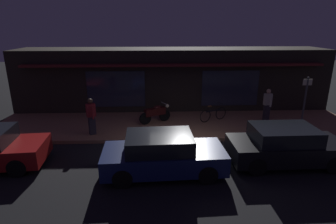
% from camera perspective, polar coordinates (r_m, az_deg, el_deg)
% --- Properties ---
extents(ground_plane, '(60.00, 60.00, 0.00)m').
position_cam_1_polar(ground_plane, '(11.13, 2.69, -8.37)').
color(ground_plane, black).
extents(sidewalk_slab, '(18.00, 4.00, 0.15)m').
position_cam_1_polar(sidewalk_slab, '(13.86, 1.62, -2.69)').
color(sidewalk_slab, '#8C6047').
rests_on(sidewalk_slab, ground_plane).
extents(storefront_building, '(18.00, 3.30, 3.60)m').
position_cam_1_polar(storefront_building, '(16.67, 0.87, 6.95)').
color(storefront_building, black).
rests_on(storefront_building, ground_plane).
extents(motorcycle, '(1.56, 0.94, 0.97)m').
position_cam_1_polar(motorcycle, '(13.84, -2.60, -0.23)').
color(motorcycle, black).
rests_on(motorcycle, sidewalk_slab).
extents(bicycle_parked, '(1.50, 0.78, 0.91)m').
position_cam_1_polar(bicycle_parked, '(14.30, 9.39, -0.44)').
color(bicycle_parked, black).
rests_on(bicycle_parked, sidewalk_slab).
extents(person_photographer, '(0.44, 0.57, 1.67)m').
position_cam_1_polar(person_photographer, '(12.66, -15.69, -0.77)').
color(person_photographer, '#28232D').
rests_on(person_photographer, sidewalk_slab).
extents(person_bystander, '(0.42, 0.61, 1.67)m').
position_cam_1_polar(person_bystander, '(14.91, 20.00, 1.55)').
color(person_bystander, '#28232D').
rests_on(person_bystander, sidewalk_slab).
extents(sign_post, '(0.44, 0.09, 2.40)m').
position_cam_1_polar(sign_post, '(14.85, 26.67, 2.60)').
color(sign_post, '#47474C').
rests_on(sign_post, sidewalk_slab).
extents(parked_car_far, '(4.17, 1.93, 1.42)m').
position_cam_1_polar(parked_car_far, '(9.36, -1.14, -8.82)').
color(parked_car_far, black).
rests_on(parked_car_far, ground_plane).
extents(parked_car_across, '(4.12, 1.81, 1.42)m').
position_cam_1_polar(parked_car_across, '(10.88, 23.27, -6.44)').
color(parked_car_across, black).
rests_on(parked_car_across, ground_plane).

